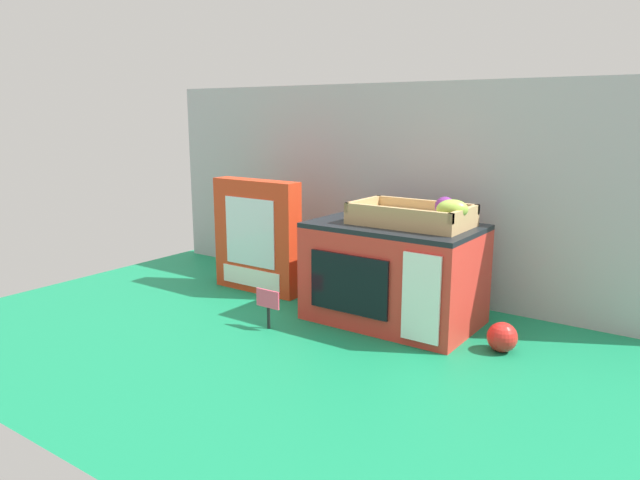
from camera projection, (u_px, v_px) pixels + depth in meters
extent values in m
plane|color=#147A4C|center=(338.00, 308.00, 1.62)|extent=(1.70, 1.70, 0.00)
cube|color=#A0A3A8|center=(383.00, 189.00, 1.75)|extent=(1.61, 0.03, 0.61)
cube|color=red|center=(393.00, 275.00, 1.50)|extent=(0.42, 0.26, 0.24)
cube|color=black|center=(395.00, 226.00, 1.47)|extent=(0.42, 0.26, 0.01)
cube|color=black|center=(348.00, 284.00, 1.42)|extent=(0.22, 0.01, 0.15)
cube|color=white|center=(421.00, 298.00, 1.31)|extent=(0.09, 0.01, 0.20)
cube|color=tan|center=(411.00, 219.00, 1.45)|extent=(0.29, 0.17, 0.03)
cube|color=tan|center=(396.00, 213.00, 1.39)|extent=(0.29, 0.01, 0.02)
cube|color=tan|center=(425.00, 205.00, 1.51)|extent=(0.29, 0.01, 0.02)
cube|color=tan|center=(364.00, 204.00, 1.52)|extent=(0.01, 0.17, 0.02)
cube|color=tan|center=(464.00, 214.00, 1.37)|extent=(0.01, 0.17, 0.02)
ellipsoid|color=#9EC647|center=(452.00, 209.00, 1.37)|extent=(0.09, 0.08, 0.05)
sphere|color=#72287F|center=(445.00, 207.00, 1.40)|extent=(0.05, 0.05, 0.05)
cube|color=red|center=(257.00, 236.00, 1.75)|extent=(0.29, 0.06, 0.33)
cube|color=silver|center=(250.00, 232.00, 1.72)|extent=(0.18, 0.00, 0.20)
cube|color=white|center=(251.00, 277.00, 1.75)|extent=(0.22, 0.00, 0.05)
cylinder|color=black|center=(269.00, 318.00, 1.46)|extent=(0.01, 0.01, 0.06)
cube|color=#F44C6B|center=(268.00, 299.00, 1.45)|extent=(0.07, 0.00, 0.05)
sphere|color=red|center=(502.00, 337.00, 1.32)|extent=(0.07, 0.07, 0.07)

